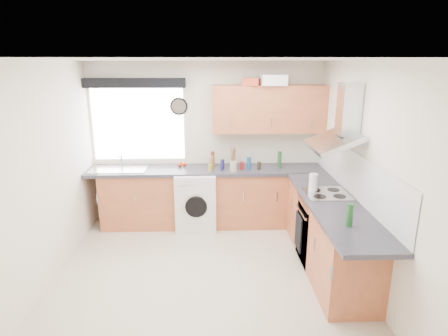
{
  "coord_description": "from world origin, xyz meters",
  "views": [
    {
      "loc": [
        0.1,
        -4.0,
        2.47
      ],
      "look_at": [
        0.25,
        0.85,
        1.1
      ],
      "focal_mm": 30.0,
      "sensor_mm": 36.0,
      "label": 1
    }
  ],
  "objects_px": {
    "oven": "(324,230)",
    "washing_machine": "(197,200)",
    "extractor_hood": "(341,125)",
    "upper_cabinets": "(269,109)"
  },
  "relations": [
    {
      "from": "oven",
      "to": "washing_machine",
      "type": "distance_m",
      "value": 1.98
    },
    {
      "from": "extractor_hood",
      "to": "oven",
      "type": "bearing_deg",
      "value": 180.0
    },
    {
      "from": "extractor_hood",
      "to": "washing_machine",
      "type": "relative_size",
      "value": 0.88
    },
    {
      "from": "oven",
      "to": "extractor_hood",
      "type": "xyz_separation_m",
      "value": [
        0.1,
        -0.0,
        1.34
      ]
    },
    {
      "from": "oven",
      "to": "extractor_hood",
      "type": "relative_size",
      "value": 1.09
    },
    {
      "from": "oven",
      "to": "extractor_hood",
      "type": "distance_m",
      "value": 1.35
    },
    {
      "from": "oven",
      "to": "washing_machine",
      "type": "height_order",
      "value": "washing_machine"
    },
    {
      "from": "oven",
      "to": "washing_machine",
      "type": "relative_size",
      "value": 0.96
    },
    {
      "from": "oven",
      "to": "upper_cabinets",
      "type": "relative_size",
      "value": 0.5
    },
    {
      "from": "oven",
      "to": "upper_cabinets",
      "type": "bearing_deg",
      "value": 112.54
    }
  ]
}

